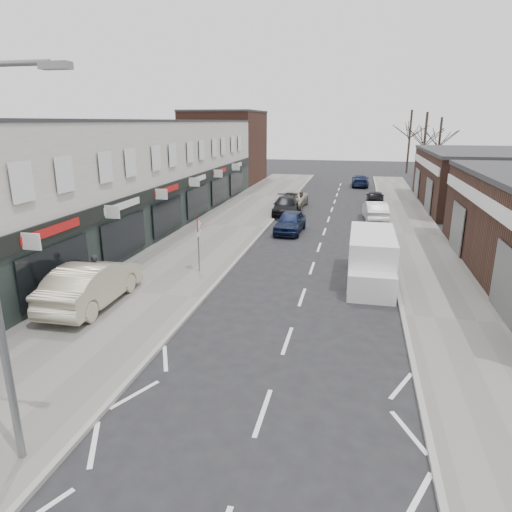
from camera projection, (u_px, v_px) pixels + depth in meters
The scene contains 19 objects.
ground at pixel (244, 469), 9.59m from camera, with size 160.00×160.00×0.00m, color black.
pavement_left at pixel (226, 226), 31.57m from camera, with size 5.50×64.00×0.12m, color slate.
pavement_right at pixel (415, 235), 28.96m from camera, with size 3.50×64.00×0.12m, color slate.
shop_terrace_left at pixel (115, 177), 29.65m from camera, with size 8.00×41.00×7.10m, color beige.
brick_block_far at pixel (225, 148), 53.38m from camera, with size 8.00×10.00×8.00m, color #48271F.
right_unit_far at pixel (487, 180), 38.15m from camera, with size 10.00×16.00×4.50m, color #3D241B.
tree_far_a at pixel (420, 184), 52.62m from camera, with size 3.60×3.60×8.00m, color #382D26, non-canonical shape.
tree_far_b at pixel (435, 179), 57.71m from camera, with size 3.60×3.60×7.50m, color #382D26, non-canonical shape.
tree_far_c at pixel (406, 173), 63.95m from camera, with size 3.60×3.60×8.50m, color #382D26, non-canonical shape.
warning_sign at pixel (199, 229), 21.27m from camera, with size 0.12×0.80×2.70m.
white_van at pixel (371, 259), 20.67m from camera, with size 2.00×5.60×2.18m.
sedan_on_pavement at pixel (92, 284), 17.67m from camera, with size 1.82×5.22×1.72m, color #BDB397.
pedestrian at pixel (96, 273), 19.08m from camera, with size 0.58×0.38×1.59m, color black.
parked_car_left_a at pixel (290, 222), 29.77m from camera, with size 1.67×4.14×1.41m, color #121B39.
parked_car_left_b at pixel (286, 206), 35.39m from camera, with size 1.91×4.70×1.36m, color black.
parked_car_left_c at pixel (292, 200), 38.53m from camera, with size 2.17×4.71×1.31m, color #A29581.
parked_car_right_a at pixel (375, 211), 33.46m from camera, with size 1.50×4.30×1.42m, color silver.
parked_car_right_b at pixel (375, 198), 39.47m from camera, with size 1.53×3.80×1.29m, color black.
parked_car_right_c at pixel (360, 181), 50.84m from camera, with size 1.84×4.54×1.32m, color #141F41.
Camera 1 is at (1.98, -7.67, 7.03)m, focal length 32.00 mm.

